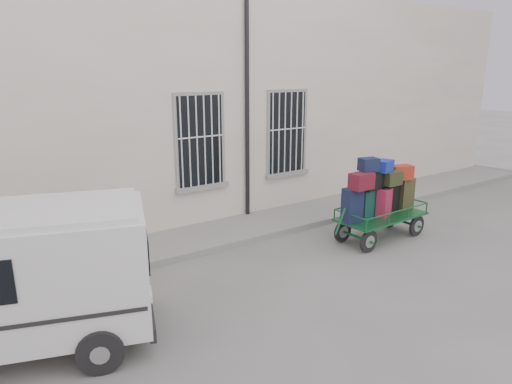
{
  "coord_description": "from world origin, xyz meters",
  "views": [
    {
      "loc": [
        -5.55,
        -6.93,
        3.95
      ],
      "look_at": [
        -0.1,
        1.0,
        1.35
      ],
      "focal_mm": 32.0,
      "sensor_mm": 36.0,
      "label": 1
    }
  ],
  "objects": [
    {
      "name": "ground",
      "position": [
        0.0,
        0.0,
        0.0
      ],
      "size": [
        80.0,
        80.0,
        0.0
      ],
      "primitive_type": "plane",
      "color": "#63635E",
      "rests_on": "ground"
    },
    {
      "name": "sidewalk",
      "position": [
        0.0,
        2.2,
        0.07
      ],
      "size": [
        24.0,
        1.7,
        0.15
      ],
      "primitive_type": "cube",
      "color": "gray",
      "rests_on": "ground"
    },
    {
      "name": "building",
      "position": [
        0.0,
        5.5,
        3.0
      ],
      "size": [
        24.0,
        5.15,
        6.0
      ],
      "color": "beige",
      "rests_on": "ground"
    },
    {
      "name": "luggage_cart",
      "position": [
        2.7,
        -0.09,
        1.03
      ],
      "size": [
        2.69,
        1.1,
        2.04
      ],
      "rotation": [
        0.0,
        0.0,
        0.03
      ],
      "color": "black",
      "rests_on": "ground"
    }
  ]
}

